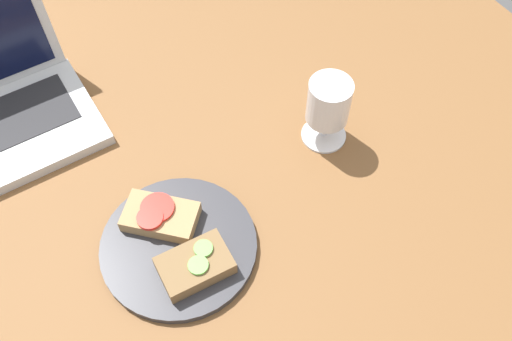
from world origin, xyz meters
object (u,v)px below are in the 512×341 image
object	(u,v)px
sandwich_with_cucumber	(195,265)
wine_glass	(329,104)
sandwich_with_tomato	(160,216)
plate	(179,246)

from	to	relation	value
sandwich_with_cucumber	wine_glass	world-z (taller)	wine_glass
sandwich_with_tomato	plate	bearing A→B (deg)	-85.37
plate	wine_glass	size ratio (longest dim) A/B	1.84
wine_glass	sandwich_with_tomato	bearing A→B (deg)	-178.20
plate	wine_glass	xyz separation A→B (cm)	(30.05, 5.80, 7.43)
plate	wine_glass	bearing A→B (deg)	10.92
plate	sandwich_with_cucumber	bearing A→B (deg)	-85.86
plate	sandwich_with_tomato	bearing A→B (deg)	94.63
sandwich_with_cucumber	sandwich_with_tomato	xyz separation A→B (cm)	(-0.74, 9.64, -0.03)
sandwich_with_tomato	wine_glass	size ratio (longest dim) A/B	0.97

